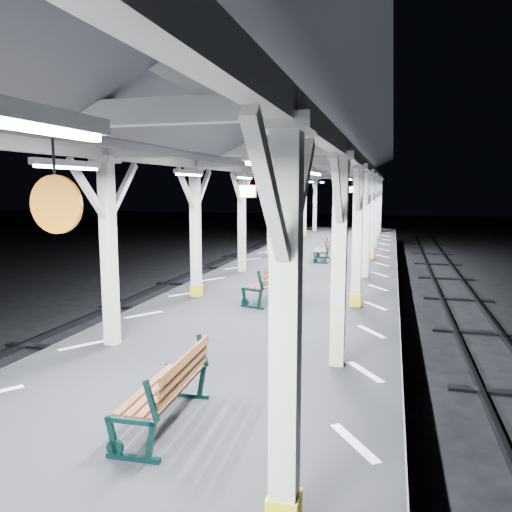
% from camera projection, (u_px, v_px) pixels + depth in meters
% --- Properties ---
extents(ground, '(120.00, 120.00, 0.00)m').
position_uv_depth(ground, '(250.00, 369.00, 10.47)').
color(ground, black).
rests_on(ground, ground).
extents(platform, '(6.00, 50.00, 1.00)m').
position_uv_depth(platform, '(250.00, 346.00, 10.40)').
color(platform, black).
rests_on(platform, ground).
extents(hazard_stripes_left, '(1.00, 48.00, 0.01)m').
position_uv_depth(hazard_stripes_left, '(143.00, 315.00, 10.98)').
color(hazard_stripes_left, silver).
rests_on(hazard_stripes_left, platform).
extents(hazard_stripes_right, '(1.00, 48.00, 0.01)m').
position_uv_depth(hazard_stripes_right, '(371.00, 332.00, 9.70)').
color(hazard_stripes_right, silver).
rests_on(hazard_stripes_right, platform).
extents(track_left, '(2.20, 60.00, 0.16)m').
position_uv_depth(track_left, '(47.00, 346.00, 11.77)').
color(track_left, '#2D2D33').
rests_on(track_left, ground).
extents(track_right, '(2.20, 60.00, 0.16)m').
position_uv_depth(track_right, '(512.00, 391.00, 9.16)').
color(track_right, '#2D2D33').
rests_on(track_right, ground).
extents(canopy, '(5.40, 49.00, 4.65)m').
position_uv_depth(canopy, '(250.00, 148.00, 9.83)').
color(canopy, silver).
rests_on(canopy, platform).
extents(bench_near, '(0.70, 1.69, 0.90)m').
position_uv_depth(bench_near, '(171.00, 387.00, 5.82)').
color(bench_near, black).
rests_on(bench_near, platform).
extents(bench_mid, '(1.10, 1.79, 0.91)m').
position_uv_depth(bench_mid, '(274.00, 283.00, 12.11)').
color(bench_mid, black).
rests_on(bench_mid, platform).
extents(bench_far, '(0.71, 1.59, 0.84)m').
position_uv_depth(bench_far, '(324.00, 249.00, 18.91)').
color(bench_far, black).
rests_on(bench_far, platform).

